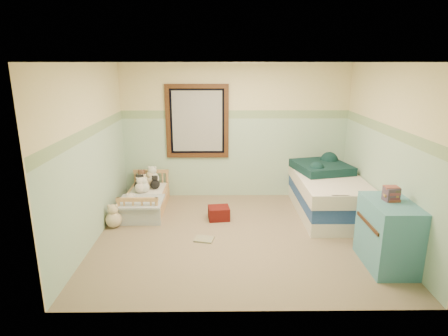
{
  "coord_description": "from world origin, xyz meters",
  "views": [
    {
      "loc": [
        -0.28,
        -5.19,
        2.5
      ],
      "look_at": [
        -0.22,
        0.35,
        0.95
      ],
      "focal_mm": 30.38,
      "sensor_mm": 36.0,
      "label": 1
    }
  ],
  "objects_px": {
    "plush_floor_tan": "(114,219)",
    "dresser": "(388,234)",
    "red_pillow": "(219,213)",
    "floor_book": "(204,239)",
    "twin_bed_frame": "(326,206)",
    "plush_floor_cream": "(131,206)",
    "toddler_bed_frame": "(146,205)"
  },
  "relations": [
    {
      "from": "twin_bed_frame",
      "to": "plush_floor_cream",
      "type": "bearing_deg",
      "value": -179.99
    },
    {
      "from": "toddler_bed_frame",
      "to": "floor_book",
      "type": "distance_m",
      "value": 1.61
    },
    {
      "from": "plush_floor_cream",
      "to": "plush_floor_tan",
      "type": "bearing_deg",
      "value": -104.52
    },
    {
      "from": "red_pillow",
      "to": "floor_book",
      "type": "distance_m",
      "value": 0.8
    },
    {
      "from": "plush_floor_cream",
      "to": "red_pillow",
      "type": "distance_m",
      "value": 1.52
    },
    {
      "from": "plush_floor_cream",
      "to": "floor_book",
      "type": "relative_size",
      "value": 0.89
    },
    {
      "from": "toddler_bed_frame",
      "to": "floor_book",
      "type": "relative_size",
      "value": 4.85
    },
    {
      "from": "plush_floor_cream",
      "to": "red_pillow",
      "type": "relative_size",
      "value": 0.72
    },
    {
      "from": "plush_floor_cream",
      "to": "plush_floor_tan",
      "type": "xyz_separation_m",
      "value": [
        -0.15,
        -0.57,
        0.01
      ]
    },
    {
      "from": "plush_floor_tan",
      "to": "dresser",
      "type": "distance_m",
      "value": 3.97
    },
    {
      "from": "red_pillow",
      "to": "floor_book",
      "type": "height_order",
      "value": "red_pillow"
    },
    {
      "from": "plush_floor_tan",
      "to": "dresser",
      "type": "bearing_deg",
      "value": -17.53
    },
    {
      "from": "plush_floor_cream",
      "to": "twin_bed_frame",
      "type": "bearing_deg",
      "value": 0.01
    },
    {
      "from": "plush_floor_tan",
      "to": "dresser",
      "type": "xyz_separation_m",
      "value": [
        3.77,
        -1.19,
        0.3
      ]
    },
    {
      "from": "twin_bed_frame",
      "to": "floor_book",
      "type": "relative_size",
      "value": 7.31
    },
    {
      "from": "toddler_bed_frame",
      "to": "plush_floor_cream",
      "type": "distance_m",
      "value": 0.27
    },
    {
      "from": "toddler_bed_frame",
      "to": "twin_bed_frame",
      "type": "relative_size",
      "value": 0.66
    },
    {
      "from": "twin_bed_frame",
      "to": "red_pillow",
      "type": "xyz_separation_m",
      "value": [
        -1.85,
        -0.27,
        -0.0
      ]
    },
    {
      "from": "dresser",
      "to": "plush_floor_cream",
      "type": "bearing_deg",
      "value": 154.08
    },
    {
      "from": "twin_bed_frame",
      "to": "dresser",
      "type": "bearing_deg",
      "value": -81.18
    },
    {
      "from": "plush_floor_tan",
      "to": "floor_book",
      "type": "relative_size",
      "value": 0.94
    },
    {
      "from": "twin_bed_frame",
      "to": "dresser",
      "type": "xyz_separation_m",
      "value": [
        0.27,
        -1.76,
        0.32
      ]
    },
    {
      "from": "toddler_bed_frame",
      "to": "dresser",
      "type": "relative_size",
      "value": 1.55
    },
    {
      "from": "twin_bed_frame",
      "to": "floor_book",
      "type": "xyz_separation_m",
      "value": [
        -2.07,
        -1.04,
        -0.1
      ]
    },
    {
      "from": "toddler_bed_frame",
      "to": "twin_bed_frame",
      "type": "distance_m",
      "value": 3.14
    },
    {
      "from": "toddler_bed_frame",
      "to": "plush_floor_cream",
      "type": "bearing_deg",
      "value": -142.93
    },
    {
      "from": "plush_floor_tan",
      "to": "red_pillow",
      "type": "xyz_separation_m",
      "value": [
        1.65,
        0.3,
        -0.02
      ]
    },
    {
      "from": "twin_bed_frame",
      "to": "red_pillow",
      "type": "height_order",
      "value": "twin_bed_frame"
    },
    {
      "from": "plush_floor_tan",
      "to": "twin_bed_frame",
      "type": "relative_size",
      "value": 0.13
    },
    {
      "from": "twin_bed_frame",
      "to": "floor_book",
      "type": "distance_m",
      "value": 2.32
    },
    {
      "from": "plush_floor_cream",
      "to": "twin_bed_frame",
      "type": "height_order",
      "value": "plush_floor_cream"
    },
    {
      "from": "plush_floor_tan",
      "to": "floor_book",
      "type": "xyz_separation_m",
      "value": [
        1.43,
        -0.47,
        -0.12
      ]
    }
  ]
}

